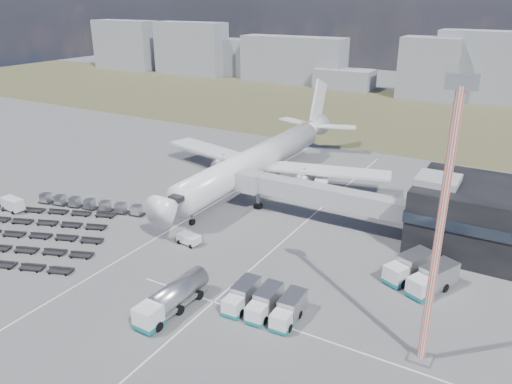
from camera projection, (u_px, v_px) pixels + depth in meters
The scene contains 15 objects.
ground at pixel (157, 246), 76.50m from camera, with size 420.00×420.00×0.00m, color #565659.
grass_strip at pixel (376, 112), 165.20m from camera, with size 420.00×90.00×0.01m, color #48482B.
lane_markings at pixel (221, 253), 74.38m from camera, with size 47.12×110.00×0.01m.
jet_bridge at pixel (308, 192), 83.74m from camera, with size 30.30×3.80×7.05m.
airliner at pixel (261, 158), 100.67m from camera, with size 51.59×64.53×17.62m.
skyline at pixel (354, 64), 203.25m from camera, with size 315.01×26.60×24.58m.
fuel_tanker at pixel (172, 298), 60.29m from camera, with size 3.16×11.18×3.59m.
pushback_tug at pixel (189, 239), 76.99m from camera, with size 3.54×1.99×1.57m, color silver.
utility_van at pixel (13, 204), 88.85m from camera, with size 4.44×2.01×2.36m, color silver.
catering_truck at pixel (320, 190), 94.65m from camera, with size 4.25×6.71×2.86m.
service_trucks_near at pixel (265, 303), 60.02m from camera, with size 8.84×6.83×2.61m.
service_trucks_far at pixel (420, 273), 65.91m from camera, with size 9.13×9.77×3.14m.
uld_row at pixel (90, 204), 89.54m from camera, with size 21.35×6.23×1.67m.
baggage_dollies at pixel (0, 233), 79.87m from camera, with size 38.26×30.67×0.80m.
floodlight_mast at pixel (439, 232), 47.33m from camera, with size 2.83×2.30×29.75m.
Camera 1 is at (47.17, -51.44, 35.81)m, focal length 35.00 mm.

